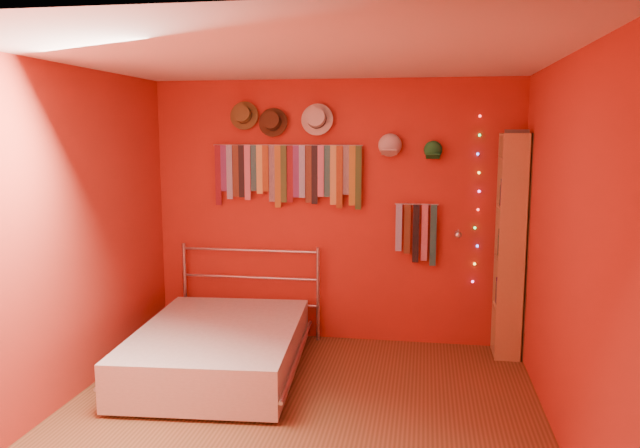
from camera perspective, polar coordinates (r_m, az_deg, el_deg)
The scene contains 16 objects.
ground at distance 4.66m, azimuth -2.05°, elevation -17.14°, with size 3.50×3.50×0.00m, color brown.
back_wall at distance 5.97m, azimuth 1.27°, elevation 1.11°, with size 3.50×0.02×2.50m, color maroon.
right_wall at distance 4.28m, azimuth 21.51°, elevation -2.39°, with size 0.02×3.50×2.50m, color maroon.
left_wall at distance 4.93m, azimuth -22.49°, elevation -1.09°, with size 0.02×3.50×2.50m, color maroon.
ceiling at distance 4.23m, azimuth -2.23°, elevation 15.08°, with size 3.50×3.50×0.02m, color white.
tie_rack at distance 5.95m, azimuth -2.95°, elevation 4.80°, with size 1.45×0.03×0.60m.
small_tie_rack at distance 5.87m, azimuth 8.85°, elevation -0.58°, with size 0.40×0.03×0.58m.
fedora_olive at distance 6.02m, azimuth -7.04°, elevation 9.89°, with size 0.27×0.15×0.27m.
fedora_brown at distance 5.94m, azimuth -4.40°, elevation 9.33°, with size 0.28×0.15×0.27m.
fedora_white at distance 5.85m, azimuth -0.33°, elevation 9.63°, with size 0.30×0.16×0.30m.
cap_white at distance 5.82m, azimuth 6.41°, elevation 7.16°, with size 0.20×0.25×0.20m.
cap_green at distance 5.81m, azimuth 10.28°, elevation 6.66°, with size 0.17×0.22×0.17m.
fairy_lights at distance 5.88m, azimuth 14.18°, elevation 2.10°, with size 0.05×0.02×1.55m.
reading_lamp at distance 5.72m, azimuth 12.50°, elevation -0.93°, with size 0.07×0.29×0.08m.
bookshelf at distance 5.79m, azimuth 17.41°, elevation -1.84°, with size 0.25×0.34×2.00m.
bed at distance 5.39m, azimuth -9.21°, elevation -11.14°, with size 1.52×1.95×0.92m.
Camera 1 is at (0.86, -4.11, 2.01)m, focal length 35.00 mm.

